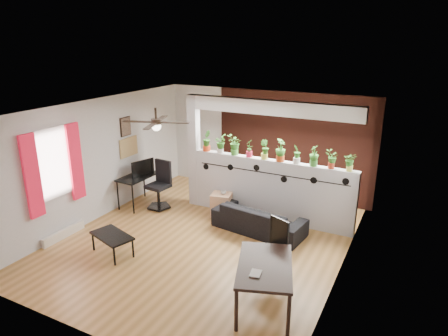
% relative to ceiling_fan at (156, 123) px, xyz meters
% --- Properties ---
extents(room_shell, '(6.30, 7.10, 2.90)m').
position_rel_ceiling_fan_xyz_m(room_shell, '(0.80, 0.30, -1.01)').
color(room_shell, olive).
rests_on(room_shell, ground).
extents(partition_wall, '(3.60, 0.18, 1.35)m').
position_rel_ceiling_fan_xyz_m(partition_wall, '(1.60, 1.80, -1.64)').
color(partition_wall, '#BCBCC1').
rests_on(partition_wall, ground).
extents(ceiling_header, '(3.60, 0.18, 0.30)m').
position_rel_ceiling_fan_xyz_m(ceiling_header, '(1.60, 1.80, 0.14)').
color(ceiling_header, white).
rests_on(ceiling_header, room_shell).
extents(pier_column, '(0.22, 0.20, 2.60)m').
position_rel_ceiling_fan_xyz_m(pier_column, '(-0.31, 1.80, -1.01)').
color(pier_column, '#BCBCC1').
rests_on(pier_column, ground).
extents(brick_panel, '(3.90, 0.05, 2.60)m').
position_rel_ceiling_fan_xyz_m(brick_panel, '(1.60, 3.27, -1.01)').
color(brick_panel, '#9C3E2D').
rests_on(brick_panel, ground).
extents(vine_decal, '(3.31, 0.01, 0.30)m').
position_rel_ceiling_fan_xyz_m(vine_decal, '(1.60, 1.70, -1.23)').
color(vine_decal, black).
rests_on(vine_decal, partition_wall).
extents(window_assembly, '(0.09, 1.30, 1.55)m').
position_rel_ceiling_fan_xyz_m(window_assembly, '(-1.76, -0.90, -0.81)').
color(window_assembly, white).
rests_on(window_assembly, room_shell).
extents(baseboard_heater, '(0.08, 1.00, 0.18)m').
position_rel_ceiling_fan_xyz_m(baseboard_heater, '(-1.74, -0.90, -2.22)').
color(baseboard_heater, silver).
rests_on(baseboard_heater, ground).
extents(corkboard, '(0.03, 0.60, 0.45)m').
position_rel_ceiling_fan_xyz_m(corkboard, '(-1.78, 1.25, -0.96)').
color(corkboard, '#9F7F4D').
rests_on(corkboard, room_shell).
extents(framed_art, '(0.03, 0.34, 0.44)m').
position_rel_ceiling_fan_xyz_m(framed_art, '(-1.78, 1.20, -0.46)').
color(framed_art, '#8C7259').
rests_on(framed_art, room_shell).
extents(ceiling_fan, '(1.19, 1.19, 0.43)m').
position_rel_ceiling_fan_xyz_m(ceiling_fan, '(0.00, 0.00, 0.00)').
color(ceiling_fan, black).
rests_on(ceiling_fan, room_shell).
extents(potted_plant_0, '(0.28, 0.30, 0.47)m').
position_rel_ceiling_fan_xyz_m(potted_plant_0, '(0.02, 1.80, -0.72)').
color(potted_plant_0, '#E3431A').
rests_on(potted_plant_0, partition_wall).
extents(potted_plant_1, '(0.24, 0.26, 0.41)m').
position_rel_ceiling_fan_xyz_m(potted_plant_1, '(0.37, 1.80, -0.74)').
color(potted_plant_1, white).
rests_on(potted_plant_1, partition_wall).
extents(potted_plant_2, '(0.23, 0.27, 0.45)m').
position_rel_ceiling_fan_xyz_m(potted_plant_2, '(0.72, 1.80, -0.73)').
color(potted_plant_2, '#418B32').
rests_on(potted_plant_2, partition_wall).
extents(potted_plant_3, '(0.18, 0.21, 0.39)m').
position_rel_ceiling_fan_xyz_m(potted_plant_3, '(1.07, 1.80, -0.76)').
color(potted_plant_3, '#CC2042').
rests_on(potted_plant_3, partition_wall).
extents(potted_plant_4, '(0.23, 0.19, 0.41)m').
position_rel_ceiling_fan_xyz_m(potted_plant_4, '(1.42, 1.80, -0.74)').
color(potted_plant_4, '#DEE651').
rests_on(potted_plant_4, partition_wall).
extents(potted_plant_5, '(0.20, 0.25, 0.48)m').
position_rel_ceiling_fan_xyz_m(potted_plant_5, '(1.78, 1.80, -0.71)').
color(potted_plant_5, '#C44617').
rests_on(potted_plant_5, partition_wall).
extents(potted_plant_6, '(0.17, 0.21, 0.40)m').
position_rel_ceiling_fan_xyz_m(potted_plant_6, '(2.13, 1.80, -0.75)').
color(potted_plant_6, white).
rests_on(potted_plant_6, partition_wall).
extents(potted_plant_7, '(0.20, 0.24, 0.43)m').
position_rel_ceiling_fan_xyz_m(potted_plant_7, '(2.48, 1.80, -0.74)').
color(potted_plant_7, '#3C8932').
rests_on(potted_plant_7, partition_wall).
extents(potted_plant_8, '(0.23, 0.21, 0.37)m').
position_rel_ceiling_fan_xyz_m(potted_plant_8, '(2.83, 1.80, -0.77)').
color(potted_plant_8, '#B8351D').
rests_on(potted_plant_8, partition_wall).
extents(potted_plant_9, '(0.19, 0.16, 0.37)m').
position_rel_ceiling_fan_xyz_m(potted_plant_9, '(3.18, 1.80, -0.77)').
color(potted_plant_9, '#D6D54B').
rests_on(potted_plant_9, partition_wall).
extents(sofa, '(1.89, 0.95, 0.53)m').
position_rel_ceiling_fan_xyz_m(sofa, '(1.60, 1.13, -2.05)').
color(sofa, black).
rests_on(sofa, ground).
extents(cube_shelf, '(0.50, 0.46, 0.52)m').
position_rel_ceiling_fan_xyz_m(cube_shelf, '(0.57, 1.46, -2.06)').
color(cube_shelf, tan).
rests_on(cube_shelf, ground).
extents(cup, '(0.14, 0.14, 0.09)m').
position_rel_ceiling_fan_xyz_m(cup, '(0.62, 1.46, -1.75)').
color(cup, gray).
rests_on(cup, cube_shelf).
extents(computer_desk, '(0.56, 1.02, 0.73)m').
position_rel_ceiling_fan_xyz_m(computer_desk, '(-1.45, 1.12, -1.66)').
color(computer_desk, black).
rests_on(computer_desk, ground).
extents(monitor, '(0.35, 0.15, 0.19)m').
position_rel_ceiling_fan_xyz_m(monitor, '(-1.45, 1.27, -1.49)').
color(monitor, black).
rests_on(monitor, computer_desk).
extents(office_chair, '(0.57, 0.57, 1.10)m').
position_rel_ceiling_fan_xyz_m(office_chair, '(-0.90, 1.21, -1.83)').
color(office_chair, black).
rests_on(office_chair, ground).
extents(dining_table, '(1.15, 1.46, 0.70)m').
position_rel_ceiling_fan_xyz_m(dining_table, '(2.59, -1.06, -1.69)').
color(dining_table, black).
rests_on(dining_table, ground).
extents(book, '(0.18, 0.23, 0.02)m').
position_rel_ceiling_fan_xyz_m(book, '(2.49, -1.36, -1.61)').
color(book, gray).
rests_on(book, dining_table).
extents(folding_chair, '(0.54, 0.54, 1.03)m').
position_rel_ceiling_fan_xyz_m(folding_chair, '(2.45, -0.26, -1.71)').
color(folding_chair, black).
rests_on(folding_chair, ground).
extents(coffee_table, '(0.93, 0.68, 0.39)m').
position_rel_ceiling_fan_xyz_m(coffee_table, '(-0.44, -0.93, -1.97)').
color(coffee_table, black).
rests_on(coffee_table, ground).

